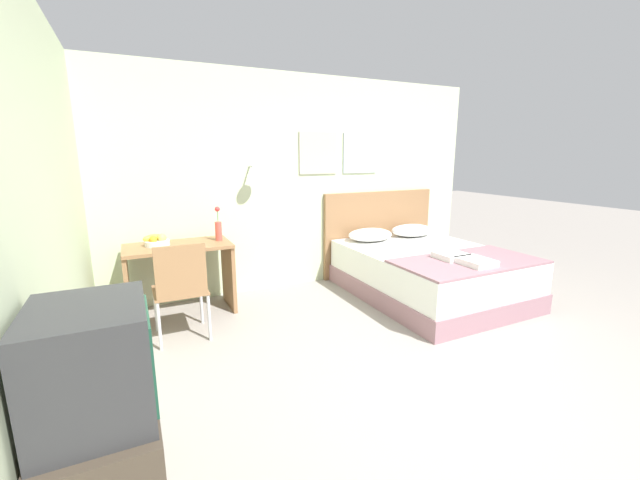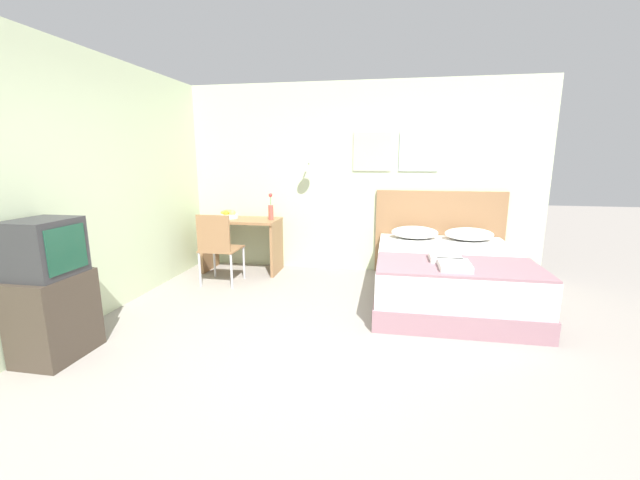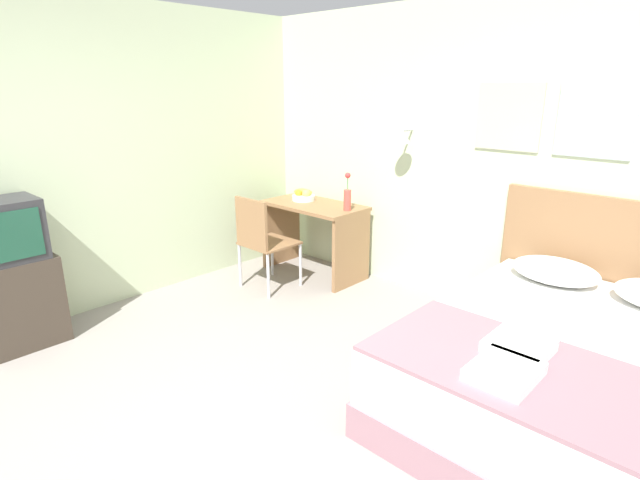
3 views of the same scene
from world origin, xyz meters
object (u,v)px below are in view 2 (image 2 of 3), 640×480
bed (448,277)px  flower_vase (271,210)px  pillow_right (469,234)px  television (45,248)px  folded_towel_mid_bed (454,265)px  tv_stand (54,316)px  fruit_bowl (229,215)px  desk_chair (218,244)px  desk (242,236)px  folded_towel_near_foot (445,258)px  pillow_left (415,232)px  throw_blanket (458,266)px  headboard (439,233)px

bed → flower_vase: 2.52m
pillow_right → television: 4.59m
folded_towel_mid_bed → tv_stand: tv_stand is taller
fruit_bowl → tv_stand: bearing=-98.4°
tv_stand → television: size_ratio=1.48×
desk_chair → tv_stand: bearing=-104.9°
desk → desk_chair: bearing=-95.7°
bed → folded_towel_near_foot: size_ratio=6.74×
bed → pillow_left: 0.91m
bed → pillow_right: pillow_right is taller
desk → flower_vase: flower_vase is taller
tv_stand → desk_chair: bearing=75.1°
throw_blanket → flower_vase: flower_vase is taller
bed → desk_chair: size_ratio=2.23×
folded_towel_near_foot → flower_vase: flower_vase is taller
pillow_left → fruit_bowl: (-2.61, 0.01, 0.17)m
headboard → desk_chair: size_ratio=1.87×
desk → tv_stand: bearing=-102.6°
desk_chair → desk: bearing=84.3°
desk_chair → pillow_right: bearing=12.6°
headboard → folded_towel_mid_bed: (-0.06, -1.82, 0.03)m
bed → flower_vase: bearing=162.2°
headboard → folded_towel_near_foot: bearing=-94.0°
fruit_bowl → television: (-0.39, -2.70, 0.11)m
headboard → desk_chair: (-2.83, -1.01, -0.04)m
folded_towel_mid_bed → television: television is taller
headboard → desk_chair: bearing=-160.3°
headboard → pillow_left: 0.47m
throw_blanket → desk_chair: size_ratio=1.69×
pillow_right → folded_towel_mid_bed: bearing=-105.0°
headboard → tv_stand: headboard is taller
folded_towel_near_foot → tv_stand: (-3.25, -1.48, -0.27)m
folded_towel_near_foot → television: 3.58m
headboard → fruit_bowl: size_ratio=6.46×
folded_towel_mid_bed → fruit_bowl: size_ratio=1.28×
throw_blanket → desk: 3.07m
pillow_left → tv_stand: size_ratio=0.88×
fruit_bowl → desk_chair: bearing=-79.6°
tv_stand → television: bearing=0.0°
pillow_right → folded_towel_mid_bed: pillow_right is taller
throw_blanket → pillow_left: bearing=104.2°
folded_towel_near_foot → flower_vase: 2.54m
bed → fruit_bowl: bearing=165.4°
desk_chair → television: (-0.53, -1.99, 0.38)m
bed → desk: desk is taller
pillow_left → headboard: bearing=41.5°
pillow_right → throw_blanket: size_ratio=0.39×
desk → fruit_bowl: size_ratio=3.96×
desk_chair → television: 2.09m
pillow_left → fruit_bowl: size_ratio=2.27×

